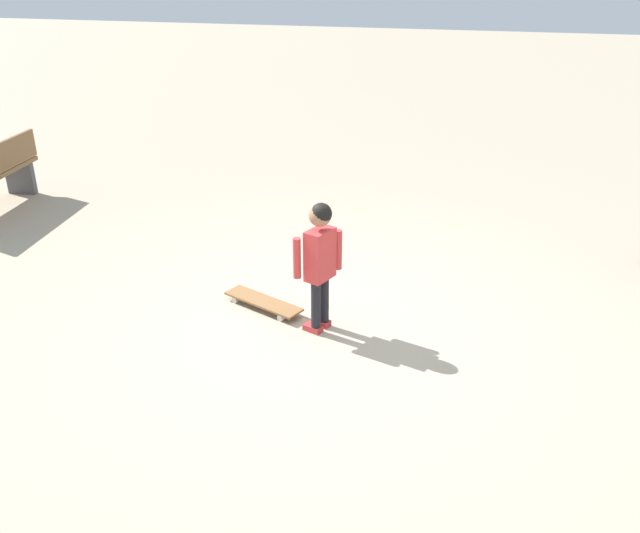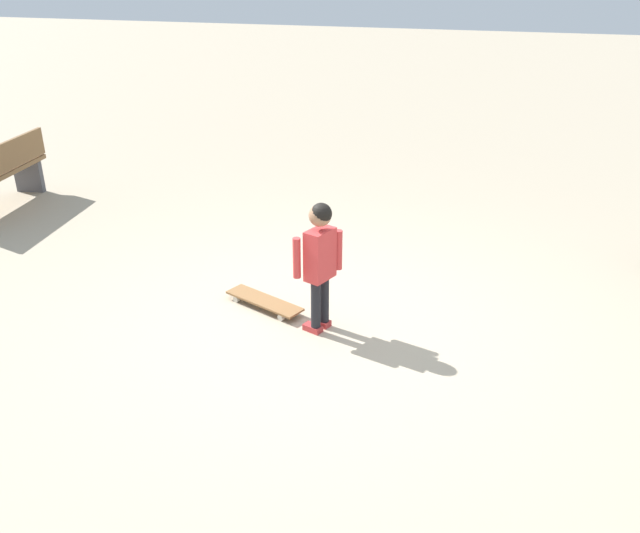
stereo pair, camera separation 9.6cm
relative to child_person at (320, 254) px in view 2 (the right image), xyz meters
The scene contains 3 objects.
ground_plane 0.66m from the child_person, 52.08° to the right, with size 50.00×50.00×0.00m, color tan.
child_person is the anchor object (origin of this frame).
skateboard 0.84m from the child_person, 70.10° to the left, with size 0.44×0.75×0.07m.
Camera 2 is at (-4.32, -1.32, 2.67)m, focal length 36.82 mm.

